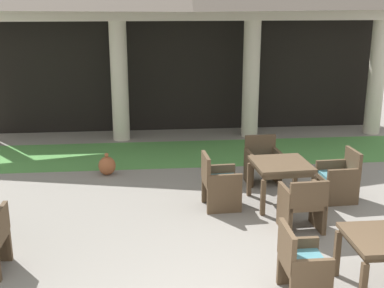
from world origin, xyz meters
The scene contains 9 objects.
lawn_strip centered at (0.00, 7.04, 0.00)m, with size 12.45×1.97×0.01m, color #519347.
patio_table_near_foreground centered at (1.71, 1.39, 0.61)m, with size 0.84×0.84×0.71m.
patio_chair_near_foreground_west centered at (0.75, 1.39, 0.39)m, with size 0.50×0.59×0.86m.
patio_table_mid_left centered at (1.22, 4.09, 0.62)m, with size 0.95×0.95×0.73m.
patio_chair_mid_left_north centered at (1.15, 5.13, 0.40)m, with size 0.63×0.54×0.86m.
patio_chair_mid_left_west centered at (0.18, 4.03, 0.42)m, with size 0.60×0.58×0.92m.
patio_chair_mid_left_south centered at (1.28, 3.06, 0.41)m, with size 0.62×0.58×0.84m.
patio_chair_mid_left_east centered at (2.26, 4.16, 0.40)m, with size 0.61×0.59×0.88m.
terracotta_urn centered at (-1.76, 5.81, 0.18)m, with size 0.33×0.33×0.44m.
Camera 1 is at (-0.99, -3.68, 3.36)m, focal length 47.62 mm.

